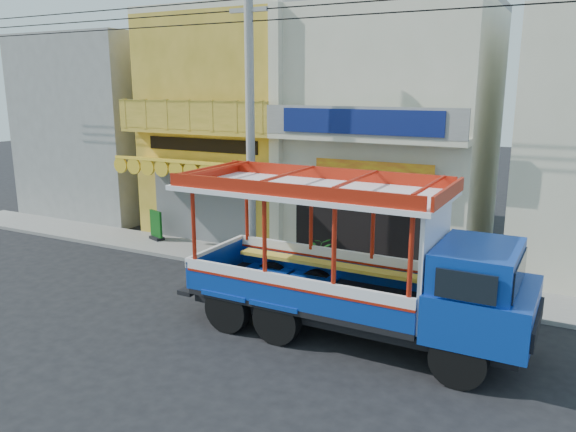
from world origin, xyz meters
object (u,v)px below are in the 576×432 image
(songthaew_truck, at_px, (374,267))
(potted_plant_b, at_px, (429,268))
(potted_plant_a, at_px, (315,254))
(utility_pole, at_px, (254,104))
(green_sign, at_px, (156,227))

(songthaew_truck, bearing_deg, potted_plant_b, 85.98)
(potted_plant_b, bearing_deg, potted_plant_a, 77.74)
(songthaew_truck, bearing_deg, utility_pole, 147.12)
(utility_pole, height_order, green_sign, utility_pole)
(utility_pole, xyz_separation_m, green_sign, (-4.80, 1.03, -4.47))
(potted_plant_a, height_order, potted_plant_b, potted_plant_a)
(songthaew_truck, xyz_separation_m, potted_plant_a, (-3.02, 3.53, -1.09))
(songthaew_truck, bearing_deg, green_sign, 156.70)
(potted_plant_a, relative_size, potted_plant_b, 1.15)
(green_sign, xyz_separation_m, potted_plant_a, (6.58, -0.61, 0.09))
(utility_pole, bearing_deg, green_sign, 167.88)
(utility_pole, height_order, potted_plant_b, utility_pole)
(green_sign, distance_m, potted_plant_b, 9.88)
(songthaew_truck, xyz_separation_m, green_sign, (-9.60, 4.14, -1.19))
(utility_pole, xyz_separation_m, songthaew_truck, (4.80, -3.10, -3.28))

